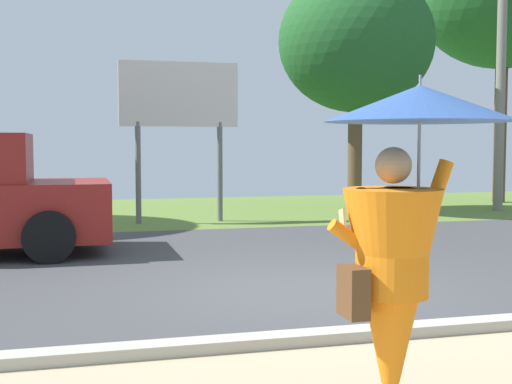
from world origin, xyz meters
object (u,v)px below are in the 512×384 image
at_px(utility_pole, 502,47).
at_px(roadside_billboard, 179,106).
at_px(tree_left_far, 356,42).
at_px(monk_pedestrian, 400,235).

height_order(utility_pole, roadside_billboard, utility_pole).
relative_size(roadside_billboard, tree_left_far, 0.58).
xyz_separation_m(utility_pole, roadside_billboard, (-8.29, -0.44, -1.63)).
relative_size(utility_pole, tree_left_far, 1.32).
bearing_deg(roadside_billboard, utility_pole, 3.05).
height_order(roadside_billboard, tree_left_far, tree_left_far).
distance_m(utility_pole, tree_left_far, 3.73).
relative_size(monk_pedestrian, utility_pole, 0.27).
bearing_deg(tree_left_far, utility_pole, -11.71).
distance_m(utility_pole, roadside_billboard, 8.46).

